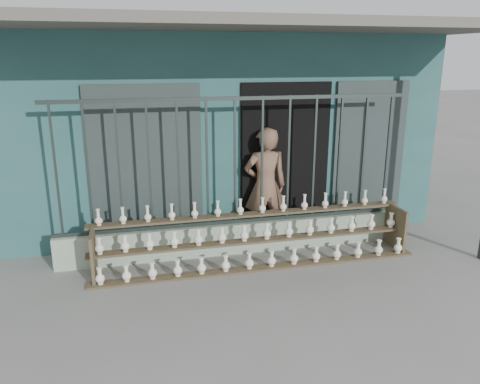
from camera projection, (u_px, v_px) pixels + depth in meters
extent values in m
plane|color=slate|center=(259.00, 294.00, 5.66)|extent=(60.00, 60.00, 0.00)
cube|color=#285454|center=(201.00, 117.00, 9.22)|extent=(7.00, 5.00, 3.20)
cube|color=black|center=(284.00, 161.00, 7.22)|extent=(1.40, 0.12, 2.40)
cube|color=#222D2C|center=(146.00, 169.00, 6.71)|extent=(1.60, 0.08, 2.40)
cube|color=#222D2C|center=(368.00, 157.00, 7.50)|extent=(1.20, 0.08, 2.40)
cube|color=#59544C|center=(236.00, 24.00, 5.89)|extent=(7.40, 2.00, 0.12)
cube|color=#A0B59B|center=(235.00, 237.00, 6.81)|extent=(5.00, 0.20, 0.45)
cube|color=#283330|center=(56.00, 171.00, 5.96)|extent=(0.03, 0.03, 1.80)
cube|color=#283330|center=(88.00, 170.00, 6.05)|extent=(0.03, 0.03, 1.80)
cube|color=#283330|center=(119.00, 168.00, 6.14)|extent=(0.03, 0.03, 1.80)
cube|color=#283330|center=(149.00, 166.00, 6.23)|extent=(0.03, 0.03, 1.80)
cube|color=#283330|center=(179.00, 165.00, 6.32)|extent=(0.03, 0.03, 1.80)
cube|color=#283330|center=(207.00, 163.00, 6.40)|extent=(0.03, 0.03, 1.80)
cube|color=#283330|center=(235.00, 162.00, 6.49)|extent=(0.03, 0.03, 1.80)
cube|color=#283330|center=(262.00, 161.00, 6.58)|extent=(0.03, 0.03, 1.80)
cube|color=#283330|center=(288.00, 159.00, 6.67)|extent=(0.03, 0.03, 1.80)
cube|color=#283330|center=(314.00, 158.00, 6.75)|extent=(0.03, 0.03, 1.80)
cube|color=#283330|center=(339.00, 157.00, 6.84)|extent=(0.03, 0.03, 1.80)
cube|color=#283330|center=(363.00, 155.00, 6.93)|extent=(0.03, 0.03, 1.80)
cube|color=#283330|center=(387.00, 154.00, 7.02)|extent=(0.03, 0.03, 1.80)
cube|color=#283330|center=(235.00, 98.00, 6.25)|extent=(5.00, 0.04, 0.05)
cube|color=#283330|center=(235.00, 221.00, 6.74)|extent=(5.00, 0.04, 0.05)
cube|color=brown|center=(260.00, 268.00, 6.30)|extent=(4.50, 0.18, 0.03)
cube|color=brown|center=(256.00, 241.00, 6.45)|extent=(4.50, 0.18, 0.03)
cube|color=brown|center=(251.00, 214.00, 6.60)|extent=(4.50, 0.18, 0.03)
cube|color=brown|center=(93.00, 255.00, 5.97)|extent=(0.04, 0.55, 0.64)
cube|color=brown|center=(395.00, 227.00, 6.93)|extent=(0.04, 0.55, 0.64)
imported|color=brown|center=(265.00, 186.00, 7.02)|extent=(0.67, 0.46, 1.77)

